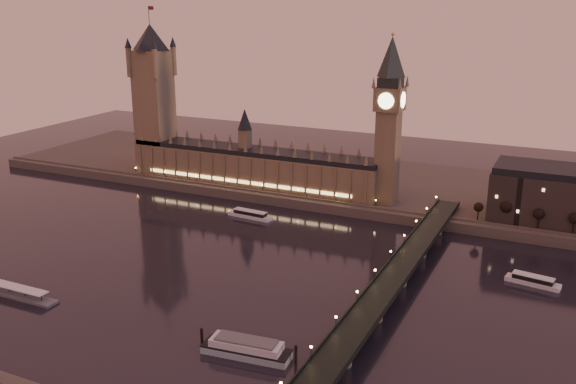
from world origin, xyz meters
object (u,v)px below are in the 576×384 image
Objects in this scene: cruise_boat_b at (533,281)px; pontoon_pier at (19,294)px; cruise_boat_a at (250,214)px; moored_barge at (246,348)px.

pontoon_pier is at bearing -142.74° from cruise_boat_b.
cruise_boat_b is 0.61× the size of pontoon_pier.
pontoon_pier reaches higher than cruise_boat_a.
cruise_boat_b reaches higher than cruise_boat_a.
moored_barge reaches higher than cruise_boat_a.
pontoon_pier is (-117.09, -0.34, -1.87)m from moored_barge.
cruise_boat_a is 168.33m from cruise_boat_b.
cruise_boat_b is (166.04, -27.69, 0.00)m from cruise_boat_a.
cruise_boat_a is 0.70× the size of pontoon_pier.
cruise_boat_a is at bearing 73.00° from pontoon_pier.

